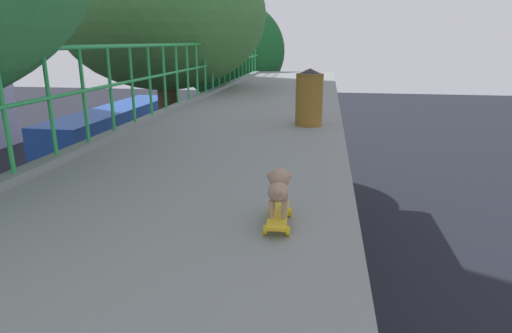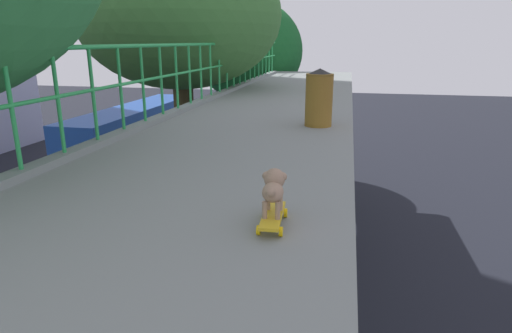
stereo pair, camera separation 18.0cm
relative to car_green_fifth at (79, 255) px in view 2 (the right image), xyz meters
The scene contains 7 objects.
car_green_fifth is the anchor object (origin of this frame).
city_bus 12.64m from the car_green_fifth, 109.44° to the left, with size 2.55×11.86×3.17m.
roadside_tree_far 7.39m from the car_green_fifth, 35.52° to the left, with size 5.67×5.67×9.39m.
roadside_tree_farthest 12.46m from the car_green_fifth, 76.50° to the left, with size 5.16×5.16×8.62m.
toy_skateboard 11.01m from the car_green_fifth, 45.80° to the right, with size 0.20×0.53×0.09m.
small_dog 11.09m from the car_green_fifth, 45.68° to the right, with size 0.18×0.36×0.31m.
litter_bin 9.24m from the car_green_fifth, 24.72° to the right, with size 0.43×0.43×0.89m.
Camera 2 is at (2.83, 0.60, 6.70)m, focal length 30.09 mm.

